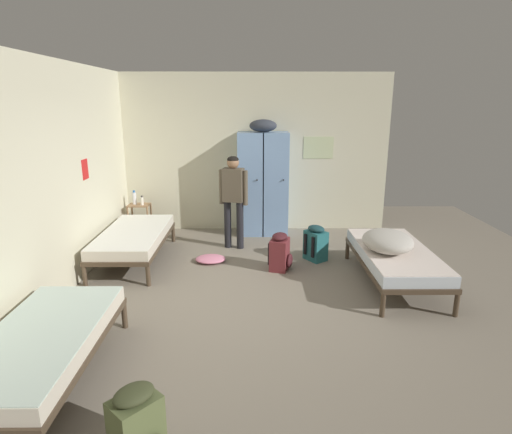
# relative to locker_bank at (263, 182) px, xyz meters

# --- Properties ---
(ground_plane) EXTENTS (9.33, 9.33, 0.00)m
(ground_plane) POSITION_rel_locker_bank_xyz_m (-0.14, -2.63, -0.97)
(ground_plane) COLOR gray
(room_backdrop) EXTENTS (4.92, 5.89, 2.87)m
(room_backdrop) POSITION_rel_locker_bank_xyz_m (-1.46, -1.29, 0.47)
(room_backdrop) COLOR beige
(room_backdrop) RESTS_ON ground_plane
(locker_bank) EXTENTS (0.90, 0.55, 2.07)m
(locker_bank) POSITION_rel_locker_bank_xyz_m (0.00, 0.00, 0.00)
(locker_bank) COLOR #7A9ECC
(locker_bank) RESTS_ON ground_plane
(shelf_unit) EXTENTS (0.38, 0.30, 0.57)m
(shelf_unit) POSITION_rel_locker_bank_xyz_m (-2.24, -0.09, -0.62)
(shelf_unit) COLOR #99704C
(shelf_unit) RESTS_ON ground_plane
(bed_left_rear) EXTENTS (0.90, 1.90, 0.49)m
(bed_left_rear) POSITION_rel_locker_bank_xyz_m (-1.99, -1.41, -0.59)
(bed_left_rear) COLOR #473828
(bed_left_rear) RESTS_ON ground_plane
(bed_left_front) EXTENTS (0.90, 1.90, 0.49)m
(bed_left_front) POSITION_rel_locker_bank_xyz_m (-1.99, -4.32, -0.59)
(bed_left_front) COLOR #473828
(bed_left_front) RESTS_ON ground_plane
(bed_right) EXTENTS (0.90, 1.90, 0.49)m
(bed_right) POSITION_rel_locker_bank_xyz_m (1.71, -2.27, -0.59)
(bed_right) COLOR #473828
(bed_right) RESTS_ON ground_plane
(bedding_heap) EXTENTS (0.64, 0.75, 0.27)m
(bedding_heap) POSITION_rel_locker_bank_xyz_m (1.56, -2.35, -0.34)
(bedding_heap) COLOR #B7B2A8
(bedding_heap) RESTS_ON bed_right
(person_traveler) EXTENTS (0.47, 0.27, 1.53)m
(person_traveler) POSITION_rel_locker_bank_xyz_m (-0.50, -0.81, -0.05)
(person_traveler) COLOR black
(person_traveler) RESTS_ON ground_plane
(water_bottle) EXTENTS (0.07, 0.07, 0.25)m
(water_bottle) POSITION_rel_locker_bank_xyz_m (-2.32, -0.07, -0.28)
(water_bottle) COLOR white
(water_bottle) RESTS_ON shelf_unit
(lotion_bottle) EXTENTS (0.05, 0.05, 0.17)m
(lotion_bottle) POSITION_rel_locker_bank_xyz_m (-2.17, -0.13, -0.32)
(lotion_bottle) COLOR white
(lotion_bottle) RESTS_ON shelf_unit
(backpack_olive) EXTENTS (0.42, 0.42, 0.55)m
(backpack_olive) POSITION_rel_locker_bank_xyz_m (-0.97, -5.14, -0.71)
(backpack_olive) COLOR #566038
(backpack_olive) RESTS_ON ground_plane
(backpack_teal) EXTENTS (0.41, 0.40, 0.55)m
(backpack_teal) POSITION_rel_locker_bank_xyz_m (0.79, -1.38, -0.71)
(backpack_teal) COLOR #23666B
(backpack_teal) RESTS_ON ground_plane
(backpack_maroon) EXTENTS (0.39, 0.37, 0.55)m
(backpack_maroon) POSITION_rel_locker_bank_xyz_m (0.21, -1.77, -0.71)
(backpack_maroon) COLOR maroon
(backpack_maroon) RESTS_ON ground_plane
(clothes_pile_pink) EXTENTS (0.46, 0.37, 0.09)m
(clothes_pile_pink) POSITION_rel_locker_bank_xyz_m (-0.83, -1.47, -0.92)
(clothes_pile_pink) COLOR pink
(clothes_pile_pink) RESTS_ON ground_plane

